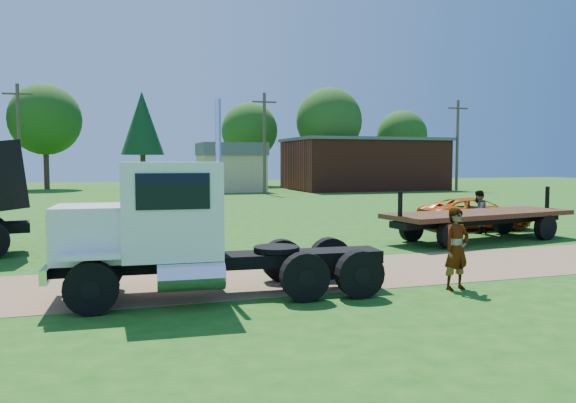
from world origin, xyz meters
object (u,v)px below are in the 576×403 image
object	(u,v)px
white_semi_tractor	(175,229)
spectator_a	(457,249)
flatbed_trailer	(479,218)
orange_pickup	(476,213)

from	to	relation	value
white_semi_tractor	spectator_a	xyz separation A→B (m)	(6.27, -1.16, -0.55)
flatbed_trailer	spectator_a	distance (m)	8.59
white_semi_tractor	orange_pickup	xyz separation A→B (m)	(13.93, 8.61, -0.81)
white_semi_tractor	orange_pickup	world-z (taller)	white_semi_tractor
white_semi_tractor	flatbed_trailer	size ratio (longest dim) A/B	0.93
orange_pickup	spectator_a	xyz separation A→B (m)	(-7.66, -9.77, 0.26)
white_semi_tractor	orange_pickup	bearing A→B (deg)	35.22
orange_pickup	spectator_a	distance (m)	12.42
flatbed_trailer	orange_pickup	bearing A→B (deg)	45.81
orange_pickup	flatbed_trailer	size ratio (longest dim) A/B	0.62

